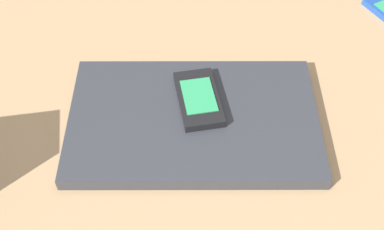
{
  "coord_description": "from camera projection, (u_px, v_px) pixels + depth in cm",
  "views": [
    {
      "loc": [
        0.96,
        -44.56,
        56.65
      ],
      "look_at": [
        -0.19,
        -1.21,
        5.0
      ],
      "focal_mm": 46.44,
      "sensor_mm": 36.0,
      "label": 1
    }
  ],
  "objects": [
    {
      "name": "desk_surface",
      "position": [
        194.0,
        124.0,
        0.71
      ],
      "size": [
        120.0,
        80.0,
        3.0
      ],
      "primitive_type": "cube",
      "color": "tan",
      "rests_on": "ground"
    },
    {
      "name": "laptop_closed",
      "position": [
        192.0,
        120.0,
        0.68
      ],
      "size": [
        34.61,
        22.19,
        1.92
      ],
      "primitive_type": "cube",
      "rotation": [
        0.0,
        0.0,
        0.03
      ],
      "color": "#33353D",
      "rests_on": "desk_surface"
    },
    {
      "name": "cell_phone_on_laptop",
      "position": [
        199.0,
        99.0,
        0.69
      ],
      "size": [
        7.47,
        11.18,
        1.33
      ],
      "color": "black",
      "rests_on": "laptop_closed"
    }
  ]
}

